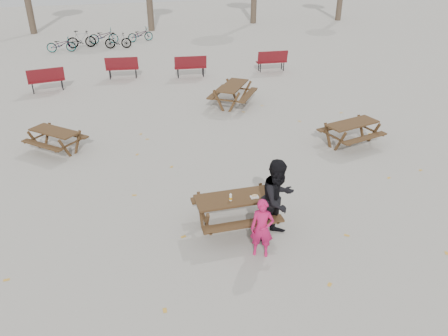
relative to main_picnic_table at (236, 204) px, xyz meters
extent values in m
plane|color=gray|center=(0.00, 0.00, -0.59)|extent=(80.00, 80.00, 0.00)
cube|color=#382014|center=(0.00, 0.00, 0.16)|extent=(1.80, 0.70, 0.05)
cube|color=#382014|center=(0.00, -0.60, -0.14)|extent=(1.80, 0.25, 0.05)
cube|color=#382014|center=(0.00, 0.60, -0.14)|extent=(1.80, 0.25, 0.05)
cylinder|color=#382014|center=(-0.75, -0.30, -0.22)|extent=(0.08, 0.08, 0.73)
cylinder|color=#382014|center=(-0.75, 0.30, -0.22)|extent=(0.08, 0.08, 0.73)
cylinder|color=#382014|center=(0.75, -0.30, -0.22)|extent=(0.08, 0.08, 0.73)
cylinder|color=#382014|center=(0.75, 0.30, -0.22)|extent=(0.08, 0.08, 0.73)
cube|color=white|center=(0.39, -0.13, 0.21)|extent=(0.18, 0.11, 0.03)
ellipsoid|color=tan|center=(0.39, -0.13, 0.25)|extent=(0.14, 0.06, 0.05)
cylinder|color=silver|center=(-0.15, -0.10, 0.26)|extent=(0.06, 0.06, 0.15)
cylinder|color=orange|center=(-0.15, -0.10, 0.25)|extent=(0.07, 0.07, 0.05)
cylinder|color=white|center=(-0.15, -0.10, 0.35)|extent=(0.03, 0.03, 0.02)
imported|color=#BF1754|center=(0.23, -1.11, 0.07)|extent=(0.56, 0.48, 1.31)
imported|color=black|center=(0.77, -0.57, 0.35)|extent=(1.13, 1.03, 1.87)
imported|color=black|center=(-4.81, 19.22, -0.16)|extent=(1.64, 0.63, 0.85)
imported|color=black|center=(-3.69, 20.07, -0.08)|extent=(1.72, 0.63, 1.01)
imported|color=black|center=(-2.38, 20.87, -0.12)|extent=(1.81, 0.71, 0.94)
imported|color=black|center=(-1.59, 19.31, -0.12)|extent=(1.59, 0.60, 0.93)
imported|color=black|center=(-0.11, 20.97, -0.16)|extent=(1.73, 0.94, 0.86)
camera|label=1|loc=(-2.42, -7.93, 5.31)|focal=35.00mm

